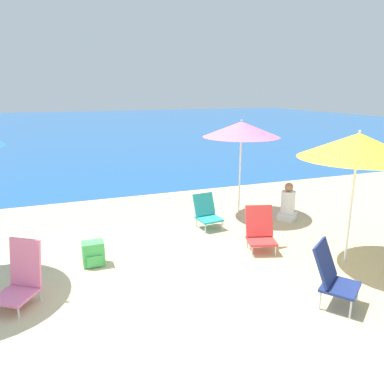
{
  "coord_description": "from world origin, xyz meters",
  "views": [
    {
      "loc": [
        -1.34,
        -4.1,
        2.64
      ],
      "look_at": [
        0.77,
        1.47,
        1.0
      ],
      "focal_mm": 35.0,
      "sensor_mm": 36.0,
      "label": 1
    }
  ],
  "objects_px": {
    "beach_umbrella_pink": "(241,129)",
    "backpack_green": "(93,254)",
    "beach_umbrella_yellow": "(358,146)",
    "beach_chair_navy": "(332,274)",
    "beach_chair_red": "(260,230)",
    "beach_chair_pink": "(21,277)",
    "beach_chair_teal": "(207,212)",
    "person_seated_far": "(288,205)"
  },
  "relations": [
    {
      "from": "beach_chair_teal",
      "to": "person_seated_far",
      "type": "xyz_separation_m",
      "value": [
        1.74,
        -0.22,
        0.01
      ]
    },
    {
      "from": "person_seated_far",
      "to": "beach_chair_navy",
      "type": "bearing_deg",
      "value": -62.67
    },
    {
      "from": "beach_umbrella_pink",
      "to": "beach_chair_red",
      "type": "xyz_separation_m",
      "value": [
        -0.56,
        -1.83,
        -1.49
      ]
    },
    {
      "from": "beach_umbrella_yellow",
      "to": "beach_umbrella_pink",
      "type": "bearing_deg",
      "value": 99.78
    },
    {
      "from": "beach_umbrella_pink",
      "to": "backpack_green",
      "type": "relative_size",
      "value": 5.33
    },
    {
      "from": "person_seated_far",
      "to": "beach_umbrella_yellow",
      "type": "bearing_deg",
      "value": -45.86
    },
    {
      "from": "beach_chair_teal",
      "to": "person_seated_far",
      "type": "bearing_deg",
      "value": -12.55
    },
    {
      "from": "beach_chair_teal",
      "to": "beach_chair_navy",
      "type": "xyz_separation_m",
      "value": [
        0.4,
        -3.1,
        0.1
      ]
    },
    {
      "from": "beach_umbrella_yellow",
      "to": "person_seated_far",
      "type": "bearing_deg",
      "value": 81.86
    },
    {
      "from": "beach_chair_teal",
      "to": "beach_chair_navy",
      "type": "distance_m",
      "value": 3.13
    },
    {
      "from": "beach_umbrella_pink",
      "to": "person_seated_far",
      "type": "distance_m",
      "value": 1.84
    },
    {
      "from": "beach_chair_teal",
      "to": "beach_chair_pink",
      "type": "bearing_deg",
      "value": -158.26
    },
    {
      "from": "backpack_green",
      "to": "beach_chair_navy",
      "type": "bearing_deg",
      "value": -38.89
    },
    {
      "from": "beach_chair_navy",
      "to": "backpack_green",
      "type": "xyz_separation_m",
      "value": [
        -2.69,
        2.17,
        -0.22
      ]
    },
    {
      "from": "beach_chair_red",
      "to": "backpack_green",
      "type": "bearing_deg",
      "value": -171.46
    },
    {
      "from": "beach_chair_teal",
      "to": "backpack_green",
      "type": "height_order",
      "value": "beach_chair_teal"
    },
    {
      "from": "beach_chair_red",
      "to": "backpack_green",
      "type": "distance_m",
      "value": 2.75
    },
    {
      "from": "beach_umbrella_yellow",
      "to": "person_seated_far",
      "type": "height_order",
      "value": "beach_umbrella_yellow"
    },
    {
      "from": "beach_umbrella_yellow",
      "to": "beach_chair_red",
      "type": "height_order",
      "value": "beach_umbrella_yellow"
    },
    {
      "from": "beach_umbrella_pink",
      "to": "beach_chair_pink",
      "type": "relative_size",
      "value": 2.52
    },
    {
      "from": "beach_umbrella_pink",
      "to": "beach_chair_red",
      "type": "height_order",
      "value": "beach_umbrella_pink"
    },
    {
      "from": "beach_umbrella_yellow",
      "to": "beach_chair_navy",
      "type": "distance_m",
      "value": 1.99
    },
    {
      "from": "beach_umbrella_yellow",
      "to": "beach_chair_teal",
      "type": "bearing_deg",
      "value": 123.22
    },
    {
      "from": "beach_umbrella_yellow",
      "to": "beach_chair_red",
      "type": "distance_m",
      "value": 2.02
    },
    {
      "from": "person_seated_far",
      "to": "beach_chair_red",
      "type": "bearing_deg",
      "value": -87.69
    },
    {
      "from": "beach_chair_teal",
      "to": "beach_chair_red",
      "type": "bearing_deg",
      "value": -77.63
    },
    {
      "from": "beach_chair_red",
      "to": "beach_umbrella_pink",
      "type": "bearing_deg",
      "value": 89.68
    },
    {
      "from": "beach_umbrella_pink",
      "to": "person_seated_far",
      "type": "xyz_separation_m",
      "value": [
        0.76,
        -0.73,
        -1.51
      ]
    },
    {
      "from": "backpack_green",
      "to": "beach_chair_red",
      "type": "bearing_deg",
      "value": -8.06
    },
    {
      "from": "beach_umbrella_pink",
      "to": "beach_chair_red",
      "type": "relative_size",
      "value": 2.77
    },
    {
      "from": "beach_umbrella_yellow",
      "to": "person_seated_far",
      "type": "distance_m",
      "value": 2.53
    },
    {
      "from": "beach_umbrella_yellow",
      "to": "beach_umbrella_pink",
      "type": "distance_m",
      "value": 2.77
    },
    {
      "from": "beach_chair_teal",
      "to": "beach_chair_navy",
      "type": "height_order",
      "value": "beach_chair_navy"
    },
    {
      "from": "beach_chair_navy",
      "to": "backpack_green",
      "type": "height_order",
      "value": "beach_chair_navy"
    },
    {
      "from": "beach_umbrella_yellow",
      "to": "backpack_green",
      "type": "relative_size",
      "value": 5.42
    },
    {
      "from": "beach_chair_navy",
      "to": "person_seated_far",
      "type": "distance_m",
      "value": 3.18
    },
    {
      "from": "beach_umbrella_yellow",
      "to": "beach_chair_teal",
      "type": "relative_size",
      "value": 3.19
    },
    {
      "from": "beach_chair_pink",
      "to": "backpack_green",
      "type": "distance_m",
      "value": 1.23
    },
    {
      "from": "beach_chair_pink",
      "to": "backpack_green",
      "type": "xyz_separation_m",
      "value": [
        0.96,
        0.74,
        -0.16
      ]
    },
    {
      "from": "beach_chair_teal",
      "to": "beach_chair_navy",
      "type": "bearing_deg",
      "value": -88.23
    },
    {
      "from": "beach_umbrella_pink",
      "to": "backpack_green",
      "type": "bearing_deg",
      "value": -156.19
    },
    {
      "from": "beach_chair_pink",
      "to": "beach_chair_teal",
      "type": "bearing_deg",
      "value": 61.52
    }
  ]
}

